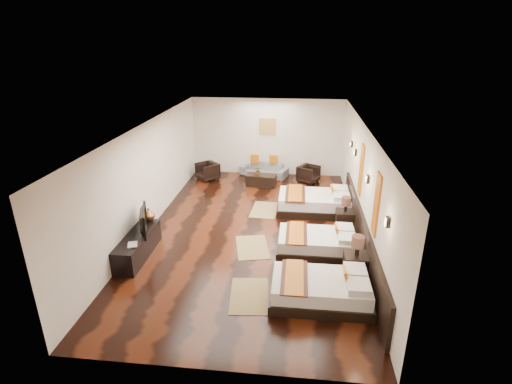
# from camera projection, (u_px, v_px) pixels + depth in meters

# --- Properties ---
(floor) EXTENTS (5.50, 9.50, 0.01)m
(floor) POSITION_uv_depth(u_px,v_px,m) (252.00, 230.00, 10.45)
(floor) COLOR black
(floor) RESTS_ON ground
(ceiling) EXTENTS (5.50, 9.50, 0.01)m
(ceiling) POSITION_uv_depth(u_px,v_px,m) (252.00, 127.00, 9.42)
(ceiling) COLOR white
(ceiling) RESTS_ON floor
(back_wall) EXTENTS (5.50, 0.01, 2.80)m
(back_wall) POSITION_uv_depth(u_px,v_px,m) (267.00, 137.00, 14.33)
(back_wall) COLOR silver
(back_wall) RESTS_ON floor
(left_wall) EXTENTS (0.01, 9.50, 2.80)m
(left_wall) POSITION_uv_depth(u_px,v_px,m) (148.00, 177.00, 10.22)
(left_wall) COLOR silver
(left_wall) RESTS_ON floor
(right_wall) EXTENTS (0.01, 9.50, 2.80)m
(right_wall) POSITION_uv_depth(u_px,v_px,m) (362.00, 185.00, 9.66)
(right_wall) COLOR silver
(right_wall) RESTS_ON floor
(headboard_panel) EXTENTS (0.08, 6.60, 0.90)m
(headboard_panel) POSITION_uv_depth(u_px,v_px,m) (362.00, 235.00, 9.27)
(headboard_panel) COLOR black
(headboard_panel) RESTS_ON floor
(bed_near) EXTENTS (1.95, 1.22, 0.74)m
(bed_near) POSITION_uv_depth(u_px,v_px,m) (322.00, 289.00, 7.59)
(bed_near) COLOR black
(bed_near) RESTS_ON floor
(bed_mid) EXTENTS (1.89, 1.19, 0.72)m
(bed_mid) POSITION_uv_depth(u_px,v_px,m) (318.00, 243.00, 9.32)
(bed_mid) COLOR black
(bed_mid) RESTS_ON floor
(bed_far) EXTENTS (2.16, 1.36, 0.82)m
(bed_far) POSITION_uv_depth(u_px,v_px,m) (315.00, 202.00, 11.52)
(bed_far) COLOR black
(bed_far) RESTS_ON floor
(nightstand_a) EXTENTS (0.50, 0.50, 0.98)m
(nightstand_a) POSITION_uv_depth(u_px,v_px,m) (356.00, 263.00, 8.30)
(nightstand_a) COLOR black
(nightstand_a) RESTS_ON floor
(nightstand_b) EXTENTS (0.46, 0.46, 0.92)m
(nightstand_b) POSITION_uv_depth(u_px,v_px,m) (345.00, 218.00, 10.43)
(nightstand_b) COLOR black
(nightstand_b) RESTS_ON floor
(jute_mat_near) EXTENTS (0.86, 1.26, 0.01)m
(jute_mat_near) POSITION_uv_depth(u_px,v_px,m) (249.00, 296.00, 7.81)
(jute_mat_near) COLOR olive
(jute_mat_near) RESTS_ON floor
(jute_mat_mid) EXTENTS (0.99, 1.33, 0.01)m
(jute_mat_mid) POSITION_uv_depth(u_px,v_px,m) (252.00, 247.00, 9.61)
(jute_mat_mid) COLOR olive
(jute_mat_mid) RESTS_ON floor
(jute_mat_far) EXTENTS (0.82, 1.24, 0.01)m
(jute_mat_far) POSITION_uv_depth(u_px,v_px,m) (265.00, 210.00, 11.69)
(jute_mat_far) COLOR olive
(jute_mat_far) RESTS_ON floor
(tv_console) EXTENTS (0.50, 1.80, 0.55)m
(tv_console) POSITION_uv_depth(u_px,v_px,m) (138.00, 246.00, 9.13)
(tv_console) COLOR black
(tv_console) RESTS_ON floor
(tv) EXTENTS (0.46, 0.99, 0.58)m
(tv) POSITION_uv_depth(u_px,v_px,m) (140.00, 221.00, 9.09)
(tv) COLOR black
(tv) RESTS_ON tv_console
(book) EXTENTS (0.29, 0.33, 0.03)m
(book) POSITION_uv_depth(u_px,v_px,m) (128.00, 245.00, 8.57)
(book) COLOR black
(book) RESTS_ON tv_console
(figurine) EXTENTS (0.34, 0.34, 0.32)m
(figurine) POSITION_uv_depth(u_px,v_px,m) (149.00, 214.00, 9.72)
(figurine) COLOR brown
(figurine) RESTS_ON tv_console
(sofa) EXTENTS (1.85, 1.22, 0.50)m
(sofa) POSITION_uv_depth(u_px,v_px,m) (264.00, 169.00, 14.48)
(sofa) COLOR slate
(sofa) RESTS_ON floor
(armchair_left) EXTENTS (0.97, 0.97, 0.63)m
(armchair_left) POSITION_uv_depth(u_px,v_px,m) (208.00, 171.00, 14.08)
(armchair_left) COLOR black
(armchair_left) RESTS_ON floor
(armchair_right) EXTENTS (0.90, 0.90, 0.61)m
(armchair_right) POSITION_uv_depth(u_px,v_px,m) (308.00, 174.00, 13.85)
(armchair_right) COLOR black
(armchair_right) RESTS_ON floor
(coffee_table) EXTENTS (1.06, 0.62, 0.40)m
(coffee_table) POSITION_uv_depth(u_px,v_px,m) (261.00, 180.00, 13.54)
(coffee_table) COLOR black
(coffee_table) RESTS_ON floor
(table_plant) EXTENTS (0.28, 0.24, 0.29)m
(table_plant) POSITION_uv_depth(u_px,v_px,m) (258.00, 170.00, 13.44)
(table_plant) COLOR #2F6220
(table_plant) RESTS_ON coffee_table
(orange_panel_a) EXTENTS (0.04, 0.40, 1.30)m
(orange_panel_a) POSITION_uv_depth(u_px,v_px,m) (376.00, 205.00, 7.79)
(orange_panel_a) COLOR #D86014
(orange_panel_a) RESTS_ON right_wall
(orange_panel_b) EXTENTS (0.04, 0.40, 1.30)m
(orange_panel_b) POSITION_uv_depth(u_px,v_px,m) (361.00, 170.00, 9.83)
(orange_panel_b) COLOR #D86014
(orange_panel_b) RESTS_ON right_wall
(sconce_near) EXTENTS (0.07, 0.12, 0.18)m
(sconce_near) POSITION_uv_depth(u_px,v_px,m) (387.00, 222.00, 6.72)
(sconce_near) COLOR black
(sconce_near) RESTS_ON right_wall
(sconce_mid) EXTENTS (0.07, 0.12, 0.18)m
(sconce_mid) POSITION_uv_depth(u_px,v_px,m) (367.00, 179.00, 8.76)
(sconce_mid) COLOR black
(sconce_mid) RESTS_ON right_wall
(sconce_far) EXTENTS (0.07, 0.12, 0.18)m
(sconce_far) POSITION_uv_depth(u_px,v_px,m) (355.00, 152.00, 10.79)
(sconce_far) COLOR black
(sconce_far) RESTS_ON right_wall
(sconce_lounge) EXTENTS (0.07, 0.12, 0.18)m
(sconce_lounge) POSITION_uv_depth(u_px,v_px,m) (351.00, 144.00, 11.62)
(sconce_lounge) COLOR black
(sconce_lounge) RESTS_ON right_wall
(gold_artwork) EXTENTS (0.60, 0.04, 0.60)m
(gold_artwork) POSITION_uv_depth(u_px,v_px,m) (267.00, 126.00, 14.16)
(gold_artwork) COLOR #AD873F
(gold_artwork) RESTS_ON back_wall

